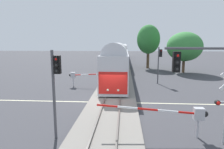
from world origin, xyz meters
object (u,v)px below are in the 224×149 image
object	(u,v)px
traffic_signal_far_side	(160,59)
crossing_gate_near	(185,114)
traffic_signal_median	(56,81)
elm_centre_background	(148,40)
traffic_signal_near_right	(223,72)
commuter_train	(121,54)
oak_far_right	(185,47)
crossing_gate_far	(78,75)

from	to	relation	value
traffic_signal_far_side	crossing_gate_near	bearing A→B (deg)	-94.12
traffic_signal_median	elm_centre_background	xyz separation A→B (m)	(8.75, 32.28, 2.70)
traffic_signal_near_right	commuter_train	bearing A→B (deg)	98.33
commuter_train	traffic_signal_far_side	size ratio (longest dim) A/B	13.42
commuter_train	traffic_signal_near_right	xyz separation A→B (m)	(5.80, -39.60, 1.39)
elm_centre_background	traffic_signal_near_right	bearing A→B (deg)	-90.44
traffic_signal_median	elm_centre_background	size ratio (longest dim) A/B	0.55
traffic_signal_near_right	oak_far_right	xyz separation A→B (m)	(6.14, 27.27, 0.63)
commuter_train	crossing_gate_far	bearing A→B (deg)	-100.81
crossing_gate_near	traffic_signal_median	distance (m)	7.59
commuter_train	oak_far_right	bearing A→B (deg)	-45.92
commuter_train	elm_centre_background	xyz separation A→B (m)	(6.05, -6.49, 3.40)
commuter_train	crossing_gate_near	xyz separation A→B (m)	(4.60, -38.09, -1.28)
elm_centre_background	traffic_signal_far_side	bearing A→B (deg)	-91.24
traffic_signal_far_side	traffic_signal_near_right	distance (m)	16.77
traffic_signal_near_right	elm_centre_background	size ratio (longest dim) A/B	0.59
traffic_signal_near_right	traffic_signal_median	bearing A→B (deg)	174.45
crossing_gate_far	elm_centre_background	world-z (taller)	elm_centre_background
traffic_signal_far_side	oak_far_right	size ratio (longest dim) A/B	0.66
crossing_gate_far	traffic_signal_near_right	size ratio (longest dim) A/B	1.01
elm_centre_background	commuter_train	bearing A→B (deg)	132.99
crossing_gate_near	traffic_signal_median	size ratio (longest dim) A/B	1.26
commuter_train	elm_centre_background	world-z (taller)	elm_centre_background
crossing_gate_far	oak_far_right	bearing A→B (deg)	37.61
traffic_signal_median	commuter_train	bearing A→B (deg)	86.02
elm_centre_background	oak_far_right	bearing A→B (deg)	-44.76
traffic_signal_median	oak_far_right	size ratio (longest dim) A/B	0.69
crossing_gate_far	oak_far_right	size ratio (longest dim) A/B	0.75
crossing_gate_near	elm_centre_background	size ratio (longest dim) A/B	0.70
crossing_gate_far	traffic_signal_near_right	world-z (taller)	traffic_signal_near_right
crossing_gate_far	traffic_signal_far_side	distance (m)	10.95
crossing_gate_near	traffic_signal_median	world-z (taller)	traffic_signal_median
traffic_signal_far_side	oak_far_right	bearing A→B (deg)	59.31
traffic_signal_far_side	elm_centre_background	world-z (taller)	elm_centre_background
crossing_gate_near	oak_far_right	world-z (taller)	oak_far_right
commuter_train	traffic_signal_near_right	bearing A→B (deg)	-81.67
oak_far_right	elm_centre_background	size ratio (longest dim) A/B	0.80
crossing_gate_near	traffic_signal_median	xyz separation A→B (m)	(-7.30, -0.68, 1.98)
traffic_signal_far_side	oak_far_right	distance (m)	12.31
traffic_signal_far_side	elm_centre_background	xyz separation A→B (m)	(0.35, 16.35, 2.83)
oak_far_right	crossing_gate_far	bearing A→B (deg)	-142.39
crossing_gate_near	oak_far_right	distance (m)	26.99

